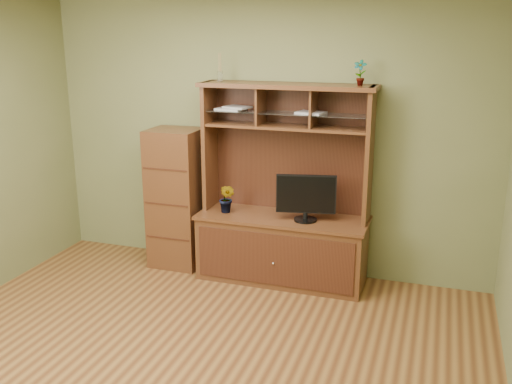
% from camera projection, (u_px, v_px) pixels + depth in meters
% --- Properties ---
extents(room, '(4.54, 4.04, 2.74)m').
position_uv_depth(room, '(175.00, 189.00, 3.80)').
color(room, '#543018').
rests_on(room, ground).
extents(media_hutch, '(1.66, 0.61, 1.90)m').
position_uv_depth(media_hutch, '(283.00, 228.00, 5.52)').
color(media_hutch, '#4D2E16').
rests_on(media_hutch, room).
extents(monitor, '(0.55, 0.21, 0.44)m').
position_uv_depth(monitor, '(306.00, 197.00, 5.28)').
color(monitor, black).
rests_on(monitor, media_hutch).
extents(orchid_plant, '(0.19, 0.16, 0.29)m').
position_uv_depth(orchid_plant, '(227.00, 199.00, 5.54)').
color(orchid_plant, '#295E20').
rests_on(orchid_plant, media_hutch).
extents(top_plant, '(0.13, 0.10, 0.23)m').
position_uv_depth(top_plant, '(360.00, 73.00, 4.99)').
color(top_plant, '#396B25').
rests_on(top_plant, media_hutch).
extents(reed_diffuser, '(0.05, 0.05, 0.27)m').
position_uv_depth(reed_diffuser, '(220.00, 70.00, 5.39)').
color(reed_diffuser, silver).
rests_on(reed_diffuser, media_hutch).
extents(magazines, '(1.07, 0.24, 0.04)m').
position_uv_depth(magazines, '(258.00, 110.00, 5.37)').
color(magazines, silver).
rests_on(magazines, media_hutch).
extents(side_cabinet, '(0.51, 0.46, 1.42)m').
position_uv_depth(side_cabinet, '(177.00, 198.00, 5.84)').
color(side_cabinet, '#4D2E16').
rests_on(side_cabinet, room).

